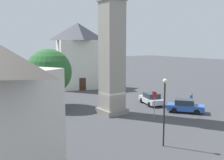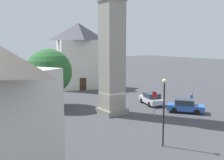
# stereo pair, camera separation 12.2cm
# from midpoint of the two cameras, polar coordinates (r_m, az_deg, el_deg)

# --- Properties ---
(ground_plane) EXTENTS (200.00, 200.00, 0.00)m
(ground_plane) POSITION_cam_midpoint_polar(r_m,az_deg,el_deg) (30.52, 0.12, -7.15)
(ground_plane) COLOR #424247
(car_blue_kerb) EXTENTS (4.45, 2.86, 1.53)m
(car_blue_kerb) POSITION_cam_midpoint_polar(r_m,az_deg,el_deg) (35.02, 8.49, -3.97)
(car_blue_kerb) COLOR silver
(car_blue_kerb) RESTS_ON ground
(car_silver_kerb) EXTENTS (4.30, 3.85, 1.53)m
(car_silver_kerb) POSITION_cam_midpoint_polar(r_m,az_deg,el_deg) (31.90, 15.54, -5.37)
(car_silver_kerb) COLOR #2D5BB7
(car_silver_kerb) RESTS_ON ground
(car_red_corner) EXTENTS (3.59, 4.40, 1.53)m
(car_red_corner) POSITION_cam_midpoint_polar(r_m,az_deg,el_deg) (29.00, -17.08, -6.76)
(car_red_corner) COLOR black
(car_red_corner) RESTS_ON ground
(pedestrian) EXTENTS (0.28, 0.55, 1.69)m
(pedestrian) POSITION_cam_midpoint_polar(r_m,az_deg,el_deg) (35.36, 16.73, -3.70)
(pedestrian) COLOR #706656
(pedestrian) RESTS_ON ground
(tree) EXTENTS (5.66, 5.66, 7.24)m
(tree) POSITION_cam_midpoint_polar(r_m,az_deg,el_deg) (33.72, -13.23, 1.70)
(tree) COLOR brown
(tree) RESTS_ON ground
(building_shop_left) EXTENTS (8.81, 8.97, 11.40)m
(building_shop_left) POSITION_cam_midpoint_polar(r_m,az_deg,el_deg) (47.82, -7.09, 5.35)
(building_shop_left) COLOR silver
(building_shop_left) RESTS_ON ground
(lamp_post) EXTENTS (0.36, 0.36, 5.29)m
(lamp_post) POSITION_cam_midpoint_polar(r_m,az_deg,el_deg) (20.70, 11.22, -4.60)
(lamp_post) COLOR black
(lamp_post) RESTS_ON ground
(road_sign) EXTENTS (0.60, 0.07, 2.80)m
(road_sign) POSITION_cam_midpoint_polar(r_m,az_deg,el_deg) (28.87, 9.18, -4.25)
(road_sign) COLOR gray
(road_sign) RESTS_ON ground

